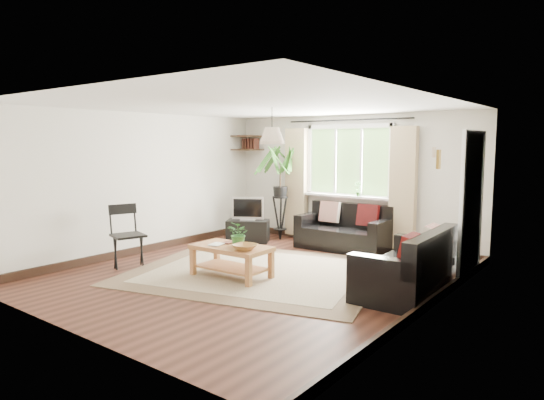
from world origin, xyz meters
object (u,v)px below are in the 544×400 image
Objects in this scene: coffee_table at (232,262)px; tv_stand at (248,231)px; sofa_right at (406,263)px; palm_stand at (280,193)px; sofa_back at (344,228)px; folding_chair at (128,237)px.

tv_stand is at bearing 124.89° from coffee_table.
palm_stand is at bearing -120.94° from sofa_right.
folding_chair is (-1.98, -3.10, 0.09)m from sofa_back.
tv_stand is at bearing -164.55° from sofa_back.
coffee_table is 1.72m from folding_chair.
sofa_back is 0.98× the size of sofa_right.
sofa_right is 0.90× the size of palm_stand.
palm_stand is at bearing 177.00° from sofa_back.
palm_stand is (0.34, 0.58, 0.71)m from tv_stand.
sofa_right is at bearing -49.53° from tv_stand.
sofa_right is 3.81m from palm_stand.
sofa_right is 4.07m from folding_chair.
folding_chair is (-0.54, -3.15, -0.44)m from palm_stand.
sofa_back is 1.46× the size of coffee_table.
tv_stand is 0.98m from palm_stand.
tv_stand is at bearing -120.56° from palm_stand.
coffee_table is at bearing -72.46° from sofa_right.
sofa_back is at bearing -14.12° from tv_stand.
folding_chair reaches higher than sofa_right.
palm_stand reaches higher than folding_chair.
palm_stand reaches higher than coffee_table.
coffee_table is at bearing -67.58° from palm_stand.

